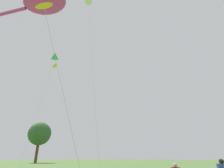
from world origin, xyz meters
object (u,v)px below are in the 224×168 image
at_px(small_kite_triangle_green, 53,71).
at_px(small_kite_tiny_distant, 88,0).
at_px(tree_pine_center, 40,134).
at_px(small_kite_box_yellow, 55,56).
at_px(big_show_kite, 42,3).

xyz_separation_m(small_kite_triangle_green, small_kite_tiny_distant, (-8.73, -16.67, 2.55)).
bearing_deg(small_kite_tiny_distant, tree_pine_center, 93.83).
bearing_deg(small_kite_box_yellow, small_kite_triangle_green, -73.41).
bearing_deg(small_kite_triangle_green, big_show_kite, 101.60).
bearing_deg(small_kite_triangle_green, tree_pine_center, -71.96).
xyz_separation_m(big_show_kite, small_kite_box_yellow, (8.04, 7.99, 1.98)).
relative_size(small_kite_box_yellow, tree_pine_center, 1.23).
bearing_deg(tree_pine_center, small_kite_box_yellow, -125.71).
relative_size(small_kite_triangle_green, small_kite_tiny_distant, 0.93).
bearing_deg(big_show_kite, small_kite_triangle_green, 122.43).
relative_size(small_kite_triangle_green, small_kite_box_yellow, 1.33).
distance_m(small_kite_triangle_green, small_kite_box_yellow, 14.04).
xyz_separation_m(big_show_kite, small_kite_tiny_distant, (7.53, 1.92, 8.71)).
distance_m(small_kite_triangle_green, small_kite_tiny_distant, 18.99).
xyz_separation_m(small_kite_triangle_green, tree_pine_center, (16.27, 23.47, -10.20)).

